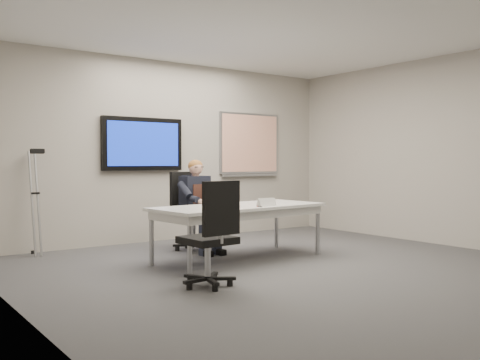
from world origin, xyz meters
TOP-DOWN VIEW (x-y plane):
  - floor at (0.00, 0.00)m, footprint 6.00×6.00m
  - ceiling at (0.00, 0.00)m, footprint 6.00×6.00m
  - wall_back at (0.00, 3.00)m, footprint 6.00×0.02m
  - wall_left at (-3.00, 0.00)m, footprint 0.02×6.00m
  - wall_right at (3.00, 0.00)m, footprint 0.02×6.00m
  - conference_table at (-0.15, 0.95)m, footprint 2.29×1.10m
  - tv_display at (-0.50, 2.95)m, footprint 1.30×0.09m
  - whiteboard at (1.55, 2.97)m, footprint 1.25×0.08m
  - office_chair_far at (-0.26, 1.93)m, footprint 0.61×0.61m
  - office_chair_near at (-1.25, -0.07)m, footprint 0.53×0.53m
  - seated_person at (-0.25, 1.69)m, footprint 0.40×0.69m
  - crutch at (-2.13, 2.78)m, footprint 0.36×0.66m
  - laptop at (-0.31, 1.14)m, footprint 0.35×0.37m
  - name_tent at (0.03, 0.64)m, footprint 0.25×0.08m
  - pen at (-0.10, 0.60)m, footprint 0.03×0.13m

SIDE VIEW (x-z plane):
  - floor at x=0.00m, z-range -0.01..0.01m
  - office_chair_near at x=-1.25m, z-range -0.20..0.85m
  - office_chair_far at x=-0.26m, z-range -0.20..0.89m
  - seated_person at x=-0.25m, z-range -0.12..1.14m
  - conference_table at x=-0.15m, z-range 0.26..0.95m
  - pen at x=-0.10m, z-range 0.69..0.70m
  - crutch at x=-2.13m, z-range -0.02..1.45m
  - name_tent at x=0.03m, z-range 0.69..0.79m
  - laptop at x=-0.31m, z-range 0.63..0.84m
  - wall_back at x=0.00m, z-range 0.00..2.80m
  - wall_left at x=-3.00m, z-range 0.00..2.80m
  - wall_right at x=3.00m, z-range 0.00..2.80m
  - tv_display at x=-0.50m, z-range 1.10..1.90m
  - whiteboard at x=1.55m, z-range 0.98..2.08m
  - ceiling at x=0.00m, z-range 2.79..2.81m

